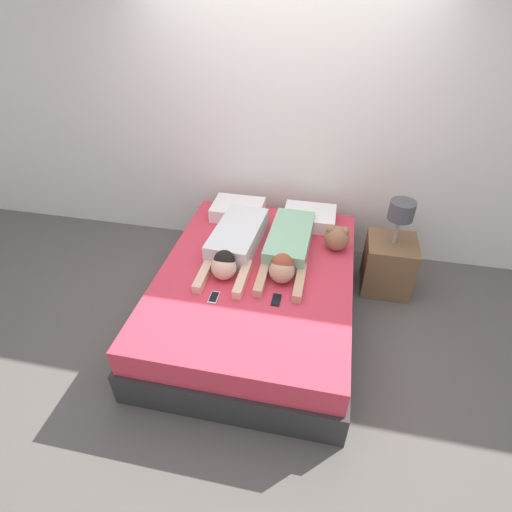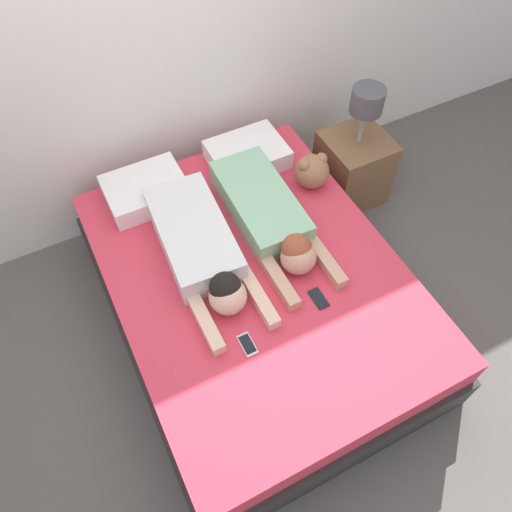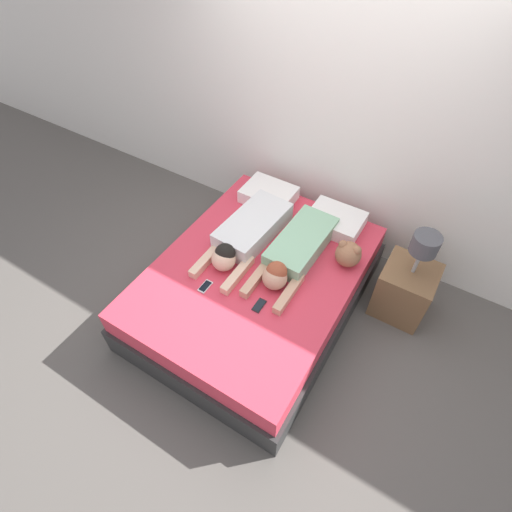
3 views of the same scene
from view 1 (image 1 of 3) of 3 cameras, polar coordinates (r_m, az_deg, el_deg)
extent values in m
plane|color=#5B5651|center=(3.60, 0.00, -8.53)|extent=(12.00, 12.00, 0.00)
cube|color=white|center=(3.92, 3.78, 18.05)|extent=(12.00, 0.06, 2.60)
cube|color=#2D2D2D|center=(3.50, 0.00, -6.84)|extent=(1.61, 2.11, 0.30)
cube|color=#DB384C|center=(3.32, 0.00, -3.61)|extent=(1.55, 2.05, 0.22)
cube|color=white|center=(3.92, -2.61, 6.62)|extent=(0.48, 0.37, 0.13)
cube|color=white|center=(3.83, 7.63, 5.49)|extent=(0.48, 0.37, 0.13)
cube|color=silver|center=(3.50, -2.60, 2.91)|extent=(0.42, 0.76, 0.18)
sphere|color=beige|center=(3.13, -4.62, -1.61)|extent=(0.20, 0.20, 0.20)
sphere|color=black|center=(3.12, -4.53, -0.68)|extent=(0.17, 0.17, 0.17)
cube|color=beige|center=(3.19, -7.41, -2.51)|extent=(0.07, 0.41, 0.07)
cube|color=beige|center=(3.12, -1.95, -3.27)|extent=(0.07, 0.41, 0.07)
cube|color=#8CBF99|center=(3.47, 4.85, 2.39)|extent=(0.37, 0.75, 0.17)
sphere|color=tan|center=(3.10, 3.70, -2.09)|extent=(0.20, 0.20, 0.20)
sphere|color=#99472D|center=(3.09, 3.80, -1.16)|extent=(0.17, 0.17, 0.17)
cube|color=tan|center=(3.13, 0.90, -3.04)|extent=(0.07, 0.41, 0.07)
cube|color=tan|center=(3.10, 6.25, -3.73)|extent=(0.07, 0.41, 0.07)
cube|color=silver|center=(3.02, -6.03, -5.89)|extent=(0.06, 0.13, 0.01)
cube|color=black|center=(3.02, -6.04, -5.82)|extent=(0.05, 0.11, 0.00)
cube|color=black|center=(2.99, 2.92, -6.28)|extent=(0.06, 0.13, 0.01)
cube|color=black|center=(2.98, 2.92, -6.20)|extent=(0.05, 0.11, 0.00)
sphere|color=#996647|center=(3.50, 11.47, 2.52)|extent=(0.22, 0.22, 0.22)
sphere|color=#996647|center=(3.46, 10.65, 3.75)|extent=(0.08, 0.08, 0.08)
sphere|color=#996647|center=(3.46, 12.61, 3.50)|extent=(0.08, 0.08, 0.08)
cube|color=brown|center=(3.93, 18.33, -1.20)|extent=(0.44, 0.44, 0.52)
cylinder|color=#999999|center=(3.71, 19.45, 3.44)|extent=(0.03, 0.03, 0.25)
cylinder|color=#4C4C51|center=(3.61, 20.11, 6.14)|extent=(0.22, 0.22, 0.16)
camera|label=2|loc=(1.65, -48.02, 37.15)|focal=35.00mm
camera|label=3|loc=(1.01, 81.55, 43.79)|focal=28.00mm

